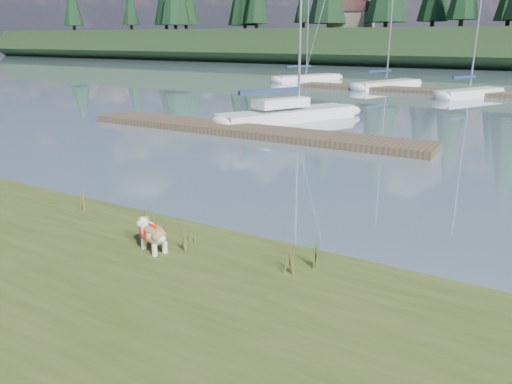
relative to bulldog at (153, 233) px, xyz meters
The scene contains 17 objects.
ground 33.06m from the bulldog, 92.55° to the left, with size 200.00×200.00×0.00m, color gray.
ridge 76.05m from the bulldog, 91.11° to the left, with size 200.00×20.00×5.00m, color black.
bulldog is the anchor object (origin of this frame).
sailboat_main 17.36m from the bulldog, 107.46° to the left, with size 5.22×8.44×12.34m.
dock_near 13.21m from the bulldog, 114.48° to the left, with size 16.00×2.00×0.30m, color #4C3D2C.
dock_far 33.02m from the bulldog, 89.08° to the left, with size 26.00×2.20×0.30m, color #4C3D2C.
sailboat_bg_0 41.18m from the bulldog, 110.45° to the left, with size 4.80×7.99×11.69m.
sailboat_bg_1 36.32m from the bulldog, 99.39° to the left, with size 4.38×8.17×12.11m.
sailboat_bg_2 32.10m from the bulldog, 88.21° to the left, with size 4.22×6.61×10.26m.
weed_0 1.00m from the bulldog, 135.83° to the left, with size 0.17×0.14×0.68m.
weed_1 0.56m from the bulldog, 35.80° to the left, with size 0.17×0.14×0.50m.
weed_2 2.56m from the bulldog, ahead, with size 0.17×0.14×0.73m.
weed_3 2.96m from the bulldog, 163.39° to the left, with size 0.17×0.14×0.56m.
weed_4 0.77m from the bulldog, 61.85° to the left, with size 0.17×0.14×0.39m.
weed_5 2.89m from the bulldog, 16.50° to the left, with size 0.17×0.14×0.64m.
mud_lip 2.13m from the bulldog, 136.10° to the left, with size 60.00×0.50×0.14m, color #33281C.
house_0 76.98m from the bulldog, 107.82° to the left, with size 6.30×5.30×4.65m.
Camera 1 is at (7.26, -9.19, 4.02)m, focal length 35.00 mm.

